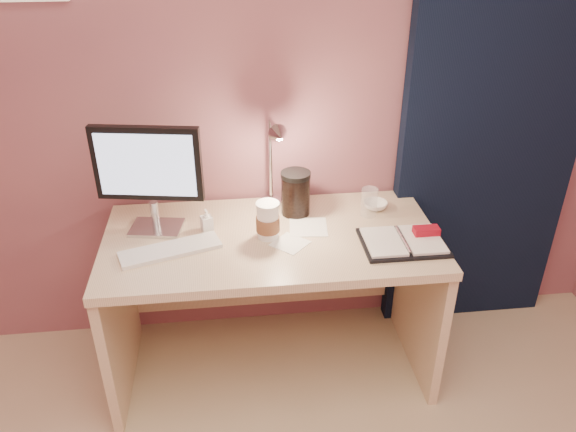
{
  "coord_description": "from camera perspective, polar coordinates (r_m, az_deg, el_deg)",
  "views": [
    {
      "loc": [
        -0.16,
        -0.62,
        1.96
      ],
      "look_at": [
        0.07,
        1.33,
        0.85
      ],
      "focal_mm": 35.0,
      "sensor_mm": 36.0,
      "label": 1
    }
  ],
  "objects": [
    {
      "name": "bowl",
      "position": [
        2.58,
        8.87,
        1.09
      ],
      "size": [
        0.12,
        0.12,
        0.03
      ],
      "primitive_type": "imported",
      "rotation": [
        0.0,
        0.0,
        -0.09
      ],
      "color": "white",
      "rests_on": "desk"
    },
    {
      "name": "coffee_cup",
      "position": [
        2.31,
        -2.06,
        -0.53
      ],
      "size": [
        0.1,
        0.1,
        0.16
      ],
      "color": "white",
      "rests_on": "desk"
    },
    {
      "name": "paper_a",
      "position": [
        2.3,
        0.22,
        -2.81
      ],
      "size": [
        0.18,
        0.18,
        0.0
      ],
      "primitive_type": "cube",
      "rotation": [
        0.0,
        0.0,
        0.81
      ],
      "color": "white",
      "rests_on": "desk"
    },
    {
      "name": "desk_lamp",
      "position": [
        2.4,
        -1.89,
        5.93
      ],
      "size": [
        0.12,
        0.27,
        0.44
      ],
      "rotation": [
        0.0,
        0.0,
        0.13
      ],
      "color": "silver",
      "rests_on": "desk"
    },
    {
      "name": "paper_b",
      "position": [
        2.41,
        2.07,
        -1.13
      ],
      "size": [
        0.18,
        0.18,
        0.0
      ],
      "primitive_type": "cube",
      "rotation": [
        0.0,
        0.0,
        -0.1
      ],
      "color": "white",
      "rests_on": "desk"
    },
    {
      "name": "room",
      "position": [
        2.69,
        18.45,
        10.17
      ],
      "size": [
        3.5,
        3.5,
        3.5
      ],
      "color": "#C6B28E",
      "rests_on": "ground"
    },
    {
      "name": "desk",
      "position": [
        2.54,
        -1.81,
        -5.51
      ],
      "size": [
        1.4,
        0.7,
        0.73
      ],
      "color": "beige",
      "rests_on": "ground"
    },
    {
      "name": "clear_cup",
      "position": [
        2.51,
        8.24,
        1.42
      ],
      "size": [
        0.07,
        0.07,
        0.13
      ],
      "primitive_type": "cylinder",
      "color": "white",
      "rests_on": "desk"
    },
    {
      "name": "planner",
      "position": [
        2.34,
        11.81,
        -2.49
      ],
      "size": [
        0.34,
        0.25,
        0.05
      ],
      "rotation": [
        0.0,
        0.0,
        -0.0
      ],
      "color": "black",
      "rests_on": "desk"
    },
    {
      "name": "monitor",
      "position": [
        2.34,
        -13.94,
        4.56
      ],
      "size": [
        0.44,
        0.19,
        0.47
      ],
      "rotation": [
        0.0,
        0.0,
        -0.17
      ],
      "color": "silver",
      "rests_on": "desk"
    },
    {
      "name": "lotion_bottle",
      "position": [
        2.39,
        -8.27,
        -0.46
      ],
      "size": [
        0.06,
        0.06,
        0.1
      ],
      "primitive_type": "imported",
      "rotation": [
        0.0,
        0.0,
        0.33
      ],
      "color": "white",
      "rests_on": "desk"
    },
    {
      "name": "dark_jar",
      "position": [
        2.48,
        0.78,
        2.12
      ],
      "size": [
        0.13,
        0.13,
        0.18
      ],
      "primitive_type": "cylinder",
      "color": "black",
      "rests_on": "desk"
    },
    {
      "name": "keyboard",
      "position": [
        2.3,
        -11.85,
        -3.38
      ],
      "size": [
        0.42,
        0.23,
        0.02
      ],
      "primitive_type": "cube",
      "rotation": [
        0.0,
        0.0,
        0.31
      ],
      "color": "white",
      "rests_on": "desk"
    }
  ]
}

